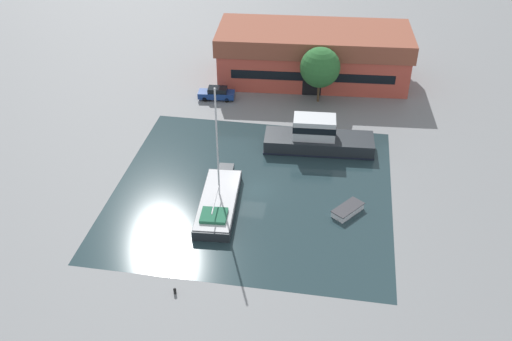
{
  "coord_description": "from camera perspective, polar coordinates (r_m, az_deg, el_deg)",
  "views": [
    {
      "loc": [
        7.67,
        -44.81,
        33.85
      ],
      "look_at": [
        0.0,
        1.95,
        1.0
      ],
      "focal_mm": 40.0,
      "sensor_mm": 36.0,
      "label": 1
    }
  ],
  "objects": [
    {
      "name": "sailboat_moored",
      "position": [
        54.32,
        -3.75,
        -3.09
      ],
      "size": [
        4.07,
        11.24,
        12.22
      ],
      "rotation": [
        0.0,
        0.0,
        0.07
      ],
      "color": "#23282D",
      "rests_on": "water_canal"
    },
    {
      "name": "mooring_bollard",
      "position": [
        46.58,
        -8.12,
        -11.81
      ],
      "size": [
        0.25,
        0.25,
        0.56
      ],
      "color": "black",
      "rests_on": "ground"
    },
    {
      "name": "motor_cruiser",
      "position": [
        62.63,
        6.15,
        3.28
      ],
      "size": [
        12.19,
        4.52,
        3.83
      ],
      "rotation": [
        0.0,
        0.0,
        1.63
      ],
      "color": "#23282D",
      "rests_on": "water_canal"
    },
    {
      "name": "warehouse_building",
      "position": [
        77.47,
        5.73,
        11.49
      ],
      "size": [
        25.8,
        11.96,
        6.91
      ],
      "rotation": [
        0.0,
        0.0,
        0.07
      ],
      "color": "#C64C3D",
      "rests_on": "ground"
    },
    {
      "name": "water_canal",
      "position": [
        56.68,
        -0.32,
        -1.94
      ],
      "size": [
        27.2,
        26.04,
        0.01
      ],
      "primitive_type": "cube",
      "color": "#23383D",
      "rests_on": "ground"
    },
    {
      "name": "ground_plane",
      "position": [
        56.68,
        -0.32,
        -1.94
      ],
      "size": [
        440.0,
        440.0,
        0.0
      ],
      "primitive_type": "plane",
      "color": "gray"
    },
    {
      "name": "quay_tree_near_building",
      "position": [
        70.98,
        6.43,
        10.21
      ],
      "size": [
        4.94,
        4.94,
        7.12
      ],
      "color": "brown",
      "rests_on": "ground"
    },
    {
      "name": "small_dinghy",
      "position": [
        54.28,
        9.16,
        -3.91
      ],
      "size": [
        3.17,
        3.53,
        0.68
      ],
      "rotation": [
        0.0,
        0.0,
        2.5
      ],
      "color": "white",
      "rests_on": "water_canal"
    },
    {
      "name": "parked_car",
      "position": [
        72.94,
        -3.95,
        7.71
      ],
      "size": [
        4.7,
        2.09,
        1.61
      ],
      "rotation": [
        0.0,
        0.0,
        1.65
      ],
      "color": "navy",
      "rests_on": "ground"
    }
  ]
}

